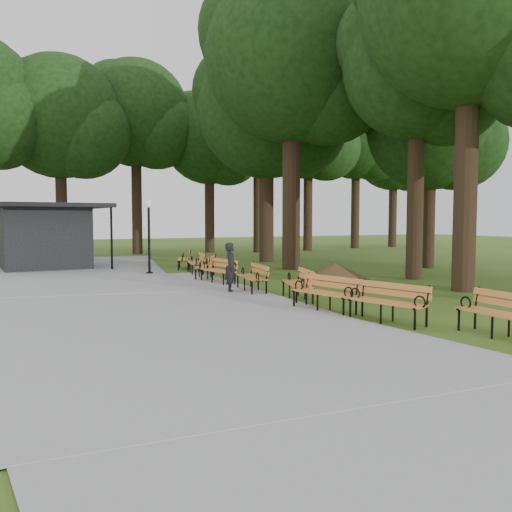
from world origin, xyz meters
name	(u,v)px	position (x,y,z in m)	size (l,w,h in m)	color
ground	(351,317)	(0.00, 0.00, 0.00)	(100.00, 100.00, 0.00)	#375819
path	(147,308)	(-4.00, 3.00, 0.03)	(12.00, 38.00, 0.06)	#949497
person	(231,268)	(-0.95, 4.88, 0.76)	(0.56, 0.36, 1.52)	black
kiosk	(45,236)	(-5.49, 15.48, 1.46)	(4.66, 4.05, 2.92)	black
lamp_post	(149,220)	(-1.88, 11.18, 2.17)	(0.32, 0.32, 3.00)	black
dirt_mound	(334,272)	(3.42, 5.84, 0.35)	(2.53, 2.53, 0.69)	#47301C
bench_1	(501,315)	(1.26, -3.00, 0.44)	(1.90, 0.64, 0.88)	orange
bench_2	(387,303)	(0.28, -0.92, 0.44)	(1.90, 0.64, 0.88)	orange
bench_3	(324,293)	(-0.17, 0.89, 0.44)	(1.90, 0.64, 0.88)	orange
bench_4	(297,284)	(0.16, 2.76, 0.44)	(1.90, 0.64, 0.88)	orange
bench_5	(251,278)	(-0.31, 4.78, 0.44)	(1.90, 0.64, 0.88)	orange
bench_6	(218,271)	(-0.48, 7.21, 0.44)	(1.90, 0.64, 0.88)	orange
bench_7	(205,267)	(-0.33, 8.92, 0.44)	(1.90, 0.64, 0.88)	orange
bench_8	(195,263)	(-0.09, 10.73, 0.44)	(1.90, 0.64, 0.88)	orange
bench_9	(184,259)	(0.11, 12.88, 0.44)	(1.90, 0.64, 0.88)	orange
lawn_tree_1	(418,66)	(6.61, 5.34, 7.78)	(5.46, 5.46, 10.57)	black
lawn_tree_2	(292,55)	(4.42, 10.81, 9.34)	(7.67, 7.67, 13.24)	black
lawn_tree_4	(267,109)	(5.26, 14.95, 7.86)	(7.18, 7.18, 11.50)	black
lawn_tree_5	(431,127)	(10.42, 8.68, 6.39)	(5.77, 5.77, 9.31)	black
tree_backdrop	(224,129)	(6.18, 23.04, 8.11)	(36.62, 8.92, 16.21)	black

